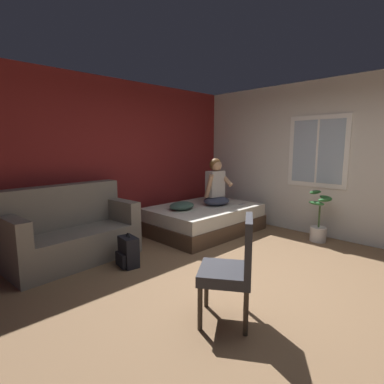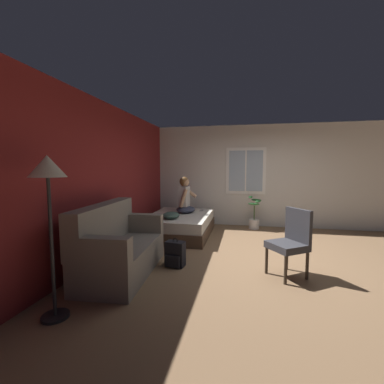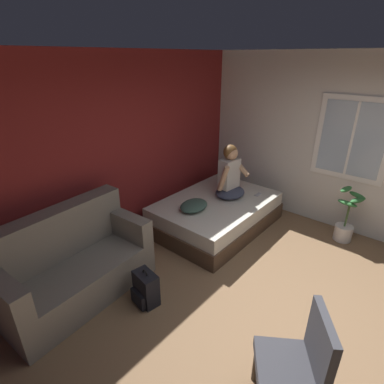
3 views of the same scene
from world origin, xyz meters
name	(u,v)px [view 3 (image 3 of 3)]	position (x,y,z in m)	size (l,w,h in m)	color
ground_plane	(296,332)	(0.00, 0.00, 0.00)	(40.00, 40.00, 0.00)	brown
wall_back_accent	(114,153)	(0.00, 2.88, 1.35)	(9.90, 0.16, 2.70)	maroon
wall_side_with_window	(381,152)	(2.53, 0.01, 1.35)	(0.19, 7.01, 2.70)	silver
bed	(216,213)	(1.17, 1.91, 0.24)	(2.02, 1.42, 0.48)	#4C3828
couch	(73,265)	(-1.16, 2.25, 0.39)	(1.76, 0.94, 1.04)	slate
side_chair	(298,362)	(-0.74, -0.24, 0.53)	(0.64, 0.64, 0.98)	#382D23
person_seated	(230,176)	(1.42, 1.83, 0.84)	(0.56, 0.49, 0.88)	#383D51
backpack	(145,289)	(-0.73, 1.50, 0.19)	(0.27, 0.32, 0.46)	black
throw_pillow	(194,206)	(0.68, 1.97, 0.55)	(0.48, 0.36, 0.14)	#385147
cell_phone	(258,195)	(1.79, 1.49, 0.48)	(0.07, 0.14, 0.01)	#B7B7BC
potted_plant	(346,223)	(2.11, 0.16, 0.30)	(0.39, 0.37, 0.85)	silver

